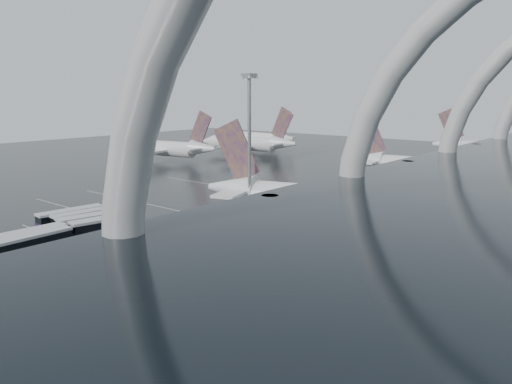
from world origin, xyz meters
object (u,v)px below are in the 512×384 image
Objects in this scene: bus_row_near_c at (95,222)px; van_curve_a at (33,318)px; floodlight_mast at (249,131)px; gse_cart_belly_b at (412,220)px; jet_remote_west at (167,149)px; gse_cart_belly_e at (384,218)px; airliner_gate_c at (511,151)px; bus_row_far_b at (28,238)px; airliner_gate_b at (442,169)px; airliner_main at (348,204)px; gse_cart_belly_c at (307,221)px; gse_cart_belly_d at (445,239)px; van_curve_b at (153,379)px; jet_remote_mid at (248,144)px; jet_remote_far at (254,139)px; bus_row_near_a at (71,216)px; van_curve_c at (220,365)px; bus_row_far_c at (30,243)px; bus_row_near_b at (85,218)px; bus_row_near_d at (108,225)px.

van_curve_a is at bearing -121.96° from bus_row_near_c.
gse_cart_belly_b is at bearing 39.77° from floodlight_mast.
jet_remote_west is 112.54m from gse_cart_belly_b.
gse_cart_belly_e is (9.56, 68.59, -0.20)m from van_curve_a.
airliner_gate_c reaches higher than bus_row_far_b.
gse_cart_belly_e is (5.72, -47.91, -4.21)m from airliner_gate_b.
airliner_main reaches higher than gse_cart_belly_e.
gse_cart_belly_c is 26.16m from gse_cart_belly_d.
van_curve_b is at bearing -69.01° from gse_cart_belly_c.
bus_row_far_b is at bearing -166.26° from bus_row_near_c.
jet_remote_west is at bearing 179.68° from airliner_gate_b.
jet_remote_mid reaches higher than bus_row_far_b.
bus_row_near_c reaches higher than gse_cart_belly_c.
van_curve_a is at bearing 122.29° from jet_remote_far.
gse_cart_belly_e is (-10.43, 67.58, -0.17)m from van_curve_b.
bus_row_near_a is 62.81m from van_curve_c.
gse_cart_belly_b is 1.17× the size of gse_cart_belly_d.
floodlight_mast is at bearing 78.51° from van_curve_b.
van_curve_b is at bearing -105.97° from bus_row_far_c.
gse_cart_belly_b is at bearing 154.01° from jet_remote_west.
gse_cart_belly_e is (38.52, 42.13, -1.27)m from bus_row_near_c.
van_curve_a is (24.87, -11.97, -1.05)m from bus_row_far_c.
van_curve_c is (51.97, -19.94, -1.10)m from bus_row_near_c.
airliner_gate_c is at bearing 93.57° from gse_cart_belly_b.
jet_remote_mid is 115.41m from gse_cart_belly_b.
jet_remote_west is (-97.86, -17.29, 0.26)m from airliner_gate_b.
bus_row_near_b is 59.76m from gse_cart_belly_e.
bus_row_near_c is at bearing 118.05° from jet_remote_far.
airliner_gate_c is at bearing 75.25° from airliner_gate_b.
jet_remote_far is 136.85m from gse_cart_belly_b.
gse_cart_belly_b is (-5.25, 69.58, -0.12)m from van_curve_b.
bus_row_near_a reaches higher than bus_row_far_b.
jet_remote_far is 7.96× the size of van_curve_a.
jet_remote_far is 133.71m from gse_cart_belly_c.
bus_row_far_c reaches higher than van_curve_c.
jet_remote_far is at bearing 143.07° from gse_cart_belly_d.
airliner_gate_c is 152.68m from bus_row_near_b.
airliner_main is at bearing -36.75° from bus_row_near_d.
airliner_main reaches higher than van_curve_c.
jet_remote_mid reaches higher than van_curve_c.
jet_remote_mid is 3.31× the size of bus_row_far_c.
airliner_main reaches higher than gse_cart_belly_b.
gse_cart_belly_c is at bearing 169.46° from airliner_main.
van_curve_b reaches higher than gse_cart_belly_d.
airliner_gate_c reaches higher than bus_row_near_c.
bus_row_near_a is at bearing 103.05° from bus_row_near_d.
airliner_gate_c is 1.25× the size of jet_remote_mid.
gse_cart_belly_b is 1.08× the size of gse_cart_belly_e.
airliner_gate_b is at bearing -15.82° from bus_row_far_b.
gse_cart_belly_e is at bearing 55.30° from van_curve_b.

